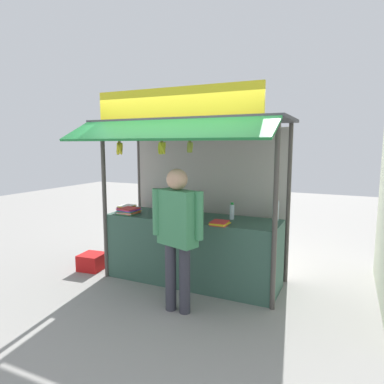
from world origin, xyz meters
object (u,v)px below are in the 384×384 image
at_px(magazine_stack_front_right, 129,211).
at_px(plastic_crate, 92,262).
at_px(banana_bunch_inner_left, 162,148).
at_px(magazine_stack_back_right, 127,208).
at_px(water_bottle_back_left, 276,210).
at_px(banana_bunch_leftmost, 190,147).
at_px(magazine_stack_rear_center, 189,214).
at_px(water_bottle_far_left, 175,205).
at_px(magazine_stack_mid_left, 220,223).
at_px(water_bottle_center, 232,211).
at_px(banana_bunch_inner_right, 120,148).
at_px(vendor_person, 177,227).

bearing_deg(magazine_stack_front_right, plastic_crate, -176.32).
distance_m(magazine_stack_front_right, banana_bunch_inner_left, 1.19).
distance_m(magazine_stack_front_right, plastic_crate, 1.09).
relative_size(magazine_stack_front_right, plastic_crate, 0.85).
bearing_deg(magazine_stack_back_right, magazine_stack_front_right, -48.87).
xyz_separation_m(water_bottle_back_left, banana_bunch_leftmost, (-0.90, -0.75, 0.83)).
bearing_deg(magazine_stack_front_right, water_bottle_back_left, 13.53).
distance_m(water_bottle_back_left, magazine_stack_front_right, 2.07).
bearing_deg(banana_bunch_leftmost, magazine_stack_rear_center, 116.71).
xyz_separation_m(water_bottle_far_left, magazine_stack_mid_left, (0.80, -0.31, -0.12)).
height_order(magazine_stack_front_right, banana_bunch_inner_left, banana_bunch_inner_left).
distance_m(banana_bunch_inner_left, banana_bunch_leftmost, 0.39).
bearing_deg(banana_bunch_inner_left, water_bottle_center, 36.92).
bearing_deg(magazine_stack_front_right, banana_bunch_inner_left, -20.65).
distance_m(water_bottle_center, magazine_stack_front_right, 1.50).
xyz_separation_m(water_bottle_far_left, plastic_crate, (-1.31, -0.27, -0.95)).
distance_m(magazine_stack_back_right, banana_bunch_inner_right, 1.06).
bearing_deg(water_bottle_back_left, water_bottle_center, -160.37).
xyz_separation_m(water_bottle_center, plastic_crate, (-2.15, -0.33, -0.91)).
bearing_deg(plastic_crate, magazine_stack_front_right, 3.68).
distance_m(water_bottle_center, magazine_stack_rear_center, 0.59).
relative_size(water_bottle_center, magazine_stack_back_right, 0.85).
xyz_separation_m(banana_bunch_inner_left, plastic_crate, (-1.40, 0.23, -1.76)).
bearing_deg(magazine_stack_mid_left, magazine_stack_rear_center, 155.58).
bearing_deg(magazine_stack_mid_left, water_bottle_far_left, 158.60).
xyz_separation_m(water_bottle_center, magazine_stack_back_right, (-1.65, -0.08, -0.07)).
xyz_separation_m(banana_bunch_inner_left, banana_bunch_leftmost, (0.39, 0.00, 0.01)).
bearing_deg(magazine_stack_front_right, magazine_stack_rear_center, 9.83).
relative_size(water_bottle_back_left, vendor_person, 0.18).
height_order(water_bottle_far_left, banana_bunch_leftmost, banana_bunch_leftmost).
xyz_separation_m(water_bottle_back_left, magazine_stack_front_right, (-2.01, -0.48, -0.10)).
bearing_deg(magazine_stack_front_right, banana_bunch_leftmost, -13.76).
bearing_deg(magazine_stack_back_right, banana_bunch_inner_right, -61.86).
bearing_deg(banana_bunch_leftmost, magazine_stack_front_right, 166.24).
distance_m(magazine_stack_front_right, magazine_stack_mid_left, 1.44).
xyz_separation_m(magazine_stack_back_right, magazine_stack_rear_center, (1.08, -0.06, 0.01)).
xyz_separation_m(water_bottle_back_left, vendor_person, (-0.87, -1.16, -0.07)).
relative_size(water_bottle_center, magazine_stack_front_right, 0.77).
distance_m(water_bottle_back_left, banana_bunch_inner_right, 2.23).
bearing_deg(magazine_stack_rear_center, banana_bunch_leftmost, -63.29).
distance_m(magazine_stack_back_right, magazine_stack_rear_center, 1.08).
height_order(water_bottle_center, water_bottle_far_left, water_bottle_far_left).
bearing_deg(water_bottle_back_left, magazine_stack_front_right, -166.47).
bearing_deg(plastic_crate, vendor_person, -19.24).
distance_m(water_bottle_far_left, magazine_stack_rear_center, 0.29).
relative_size(water_bottle_back_left, water_bottle_center, 1.31).
bearing_deg(plastic_crate, magazine_stack_rear_center, 7.19).
xyz_separation_m(magazine_stack_rear_center, plastic_crate, (-1.57, -0.20, -0.85)).
height_order(water_bottle_back_left, water_bottle_far_left, water_bottle_far_left).
distance_m(magazine_stack_front_right, banana_bunch_leftmost, 1.47).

